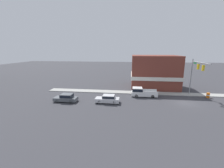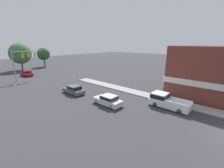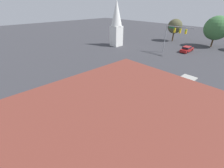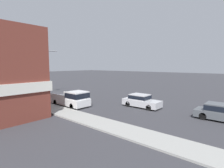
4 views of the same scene
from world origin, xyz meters
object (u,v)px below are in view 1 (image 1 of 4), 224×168
object	(u,v)px
car_second_ahead	(66,98)
construction_barrel	(208,95)
car_lead	(108,99)
pickup_truck_parked	(142,92)

from	to	relation	value
car_second_ahead	construction_barrel	world-z (taller)	car_second_ahead
car_lead	construction_barrel	distance (m)	21.13
pickup_truck_parked	construction_barrel	bearing A→B (deg)	-87.22
car_lead	pickup_truck_parked	xyz separation A→B (m)	(4.97, -6.63, 0.14)
car_second_ahead	construction_barrel	bearing A→B (deg)	-78.19
car_second_ahead	car_lead	bearing A→B (deg)	-87.78
pickup_truck_parked	car_second_ahead	bearing A→B (deg)	109.71
car_lead	car_second_ahead	size ratio (longest dim) A/B	1.02
car_second_ahead	pickup_truck_parked	distance (m)	15.68
car_lead	construction_barrel	bearing A→B (deg)	-74.52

